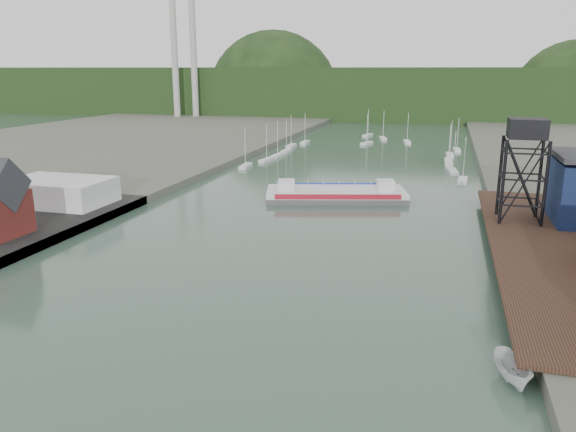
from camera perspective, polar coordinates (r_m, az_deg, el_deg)
The scene contains 9 objects.
ground at distance 48.87m, azimuth -15.96°, elevation -17.31°, with size 600.00×600.00×0.00m, color #2C4537.
east_pier at distance 84.31m, azimuth 24.52°, elevation -2.87°, with size 14.00×70.00×2.45m.
white_shed at distance 110.21m, azimuth -22.25°, elevation 2.33°, with size 18.00×12.00×4.50m, color silver.
lift_tower at distance 94.02m, azimuth 23.08°, elevation 7.59°, with size 6.50×6.50×16.00m.
marina_sailboats at distance 176.52m, azimuth 8.08°, elevation 6.43°, with size 57.71×92.65×0.90m.
smokestacks at distance 296.80m, azimuth -10.49°, elevation 15.40°, with size 11.20×8.20×60.00m.
distant_hills at distance 337.51m, azimuth 11.30°, elevation 11.92°, with size 500.00×120.00×80.00m.
chain_ferry at distance 113.00m, azimuth 4.88°, elevation 2.26°, with size 29.42×17.76×3.96m.
motorboat at distance 51.92m, azimuth 21.85°, elevation -14.40°, with size 2.17×5.77×2.23m, color silver.
Camera 1 is at (23.07, -34.73, 25.50)m, focal length 35.00 mm.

